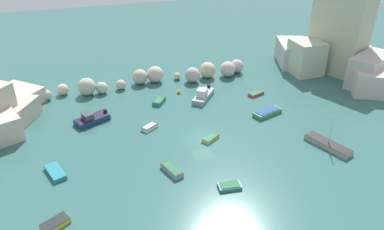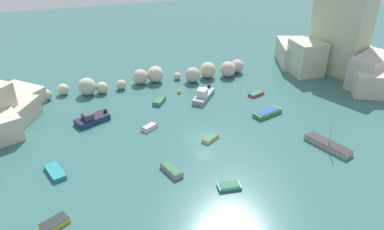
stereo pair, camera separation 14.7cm
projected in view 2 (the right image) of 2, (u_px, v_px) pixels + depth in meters
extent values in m
plane|color=#356763|center=(203.00, 138.00, 47.17)|extent=(160.00, 160.00, 0.00)
cube|color=beige|center=(15.00, 97.00, 54.86)|extent=(8.87, 8.85, 2.29)
cube|color=beige|center=(14.00, 110.00, 50.82)|extent=(7.15, 7.03, 2.78)
cube|color=beige|center=(344.00, 52.00, 71.12)|extent=(9.02, 9.46, 3.01)
cube|color=beige|center=(374.00, 78.00, 59.35)|extent=(10.49, 11.20, 3.74)
cube|color=#BEB4AE|center=(370.00, 71.00, 60.23)|extent=(9.49, 7.47, 5.18)
cube|color=beige|center=(306.00, 58.00, 64.51)|extent=(5.03, 5.22, 5.87)
cube|color=beige|center=(294.00, 53.00, 69.18)|extent=(7.88, 9.87, 4.08)
cube|color=beige|center=(340.00, 33.00, 63.63)|extent=(8.26, 10.27, 13.93)
sphere|color=#BEAF97|center=(46.00, 95.00, 56.39)|extent=(1.65, 1.65, 1.65)
sphere|color=beige|center=(63.00, 89.00, 58.00)|extent=(1.77, 1.77, 1.77)
sphere|color=#B6BCA5|center=(87.00, 86.00, 57.71)|extent=(2.76, 2.76, 2.76)
sphere|color=beige|center=(102.00, 88.00, 58.38)|extent=(1.87, 1.87, 1.87)
sphere|color=beige|center=(121.00, 85.00, 59.74)|extent=(1.60, 1.60, 1.60)
sphere|color=#C0B2A0|center=(140.00, 77.00, 61.39)|extent=(2.51, 2.51, 2.51)
sphere|color=beige|center=(156.00, 74.00, 62.02)|extent=(2.74, 2.74, 2.74)
sphere|color=beige|center=(177.00, 76.00, 63.32)|extent=(1.20, 1.20, 1.20)
sphere|color=#B8B0A2|center=(193.00, 75.00, 62.05)|extent=(2.54, 2.54, 2.54)
sphere|color=beige|center=(208.00, 70.00, 63.63)|extent=(2.74, 2.74, 2.74)
sphere|color=beige|center=(228.00, 69.00, 64.10)|extent=(2.67, 2.67, 2.67)
sphere|color=beige|center=(237.00, 66.00, 65.72)|extent=(2.37, 2.37, 2.37)
sphere|color=gold|center=(179.00, 92.00, 58.56)|extent=(0.59, 0.59, 0.59)
cube|color=navy|center=(92.00, 120.00, 50.64)|extent=(5.01, 3.73, 0.72)
cube|color=#211A31|center=(92.00, 117.00, 50.45)|extent=(4.91, 3.66, 0.06)
cube|color=#3F444C|center=(88.00, 116.00, 49.93)|extent=(1.68, 1.80, 0.84)
cube|color=black|center=(105.00, 111.00, 51.58)|extent=(0.51, 0.55, 0.50)
cube|color=teal|center=(229.00, 186.00, 38.71)|extent=(2.54, 1.55, 0.38)
cube|color=#2D7047|center=(229.00, 185.00, 38.60)|extent=(2.16, 1.32, 0.08)
cube|color=gray|center=(204.00, 96.00, 56.90)|extent=(4.80, 5.29, 0.80)
cube|color=silver|center=(202.00, 92.00, 55.95)|extent=(1.96, 1.97, 1.05)
cube|color=black|center=(209.00, 86.00, 58.64)|extent=(0.57, 0.56, 0.50)
cube|color=gray|center=(328.00, 145.00, 45.26)|extent=(3.54, 6.14, 0.63)
cube|color=black|center=(328.00, 143.00, 45.09)|extent=(3.47, 6.02, 0.06)
cylinder|color=silver|center=(331.00, 130.00, 44.19)|extent=(0.10, 0.10, 3.76)
cube|color=yellow|center=(210.00, 139.00, 46.78)|extent=(2.59, 2.18, 0.36)
cube|color=#282737|center=(210.00, 137.00, 46.68)|extent=(2.54, 2.13, 0.06)
cube|color=#2D7047|center=(210.00, 137.00, 46.68)|extent=(2.20, 1.85, 0.08)
cube|color=silver|center=(150.00, 127.00, 49.16)|extent=(2.52, 2.19, 0.43)
cube|color=#2A2935|center=(149.00, 126.00, 49.04)|extent=(2.47, 2.14, 0.06)
cube|color=#ADA89E|center=(149.00, 126.00, 49.03)|extent=(2.14, 1.86, 0.08)
cube|color=gold|center=(55.00, 223.00, 34.08)|extent=(2.84, 2.39, 0.47)
cube|color=#212627|center=(54.00, 221.00, 33.95)|extent=(2.79, 2.34, 0.06)
cube|color=teal|center=(159.00, 101.00, 55.73)|extent=(2.52, 2.85, 0.50)
cube|color=#2A3029|center=(159.00, 100.00, 55.59)|extent=(2.47, 2.80, 0.06)
cube|color=#2D7047|center=(159.00, 100.00, 55.59)|extent=(2.14, 2.43, 0.08)
cube|color=#3A884A|center=(267.00, 113.00, 52.48)|extent=(4.60, 2.81, 0.62)
cube|color=#234C93|center=(268.00, 111.00, 52.30)|extent=(3.91, 2.39, 0.08)
cube|color=#C63F3A|center=(256.00, 94.00, 58.03)|extent=(2.80, 1.90, 0.36)
cube|color=#241E29|center=(256.00, 93.00, 57.93)|extent=(2.74, 1.87, 0.06)
cube|color=#2D7047|center=(256.00, 93.00, 57.93)|extent=(2.38, 1.62, 0.08)
cube|color=gray|center=(172.00, 170.00, 40.96)|extent=(2.03, 3.25, 0.55)
cube|color=#2A322D|center=(172.00, 168.00, 40.82)|extent=(1.99, 3.19, 0.06)
cube|color=#2D7047|center=(172.00, 168.00, 40.81)|extent=(1.72, 2.76, 0.08)
cube|color=teal|center=(55.00, 172.00, 40.75)|extent=(2.43, 3.60, 0.51)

